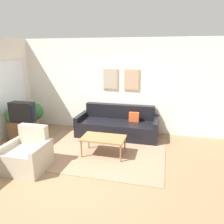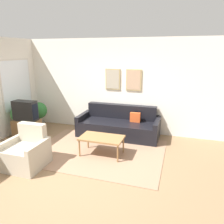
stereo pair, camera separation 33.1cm
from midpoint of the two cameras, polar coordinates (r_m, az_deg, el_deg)
name	(u,v)px [view 1 (the left image)]	position (r m, az deg, el deg)	size (l,w,h in m)	color
ground_plane	(75,172)	(4.63, -11.81, -15.05)	(16.00, 16.00, 0.00)	#846647
area_rug	(100,152)	(5.34, -4.94, -10.34)	(3.05, 2.26, 0.01)	#937056
wall_back	(108,86)	(6.49, -2.50, 6.89)	(8.00, 0.09, 2.70)	white
couch	(118,126)	(6.21, -0.04, -3.61)	(2.26, 0.90, 0.84)	black
coffee_table	(104,139)	(5.03, -4.13, -7.03)	(0.99, 0.56, 0.44)	olive
tv_stand	(24,131)	(6.42, -23.28, -4.60)	(0.68, 0.44, 0.52)	brown
tv	(22,112)	(6.26, -23.78, -0.05)	(0.65, 0.28, 0.54)	black
armchair	(28,155)	(4.89, -22.98, -10.43)	(0.79, 0.76, 0.86)	#B2A893
potted_plant_tall	(18,116)	(6.64, -24.72, -1.06)	(0.58, 0.58, 0.92)	#935638
potted_plant_by_window	(35,114)	(7.06, -20.75, -0.40)	(0.51, 0.51, 0.83)	slate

